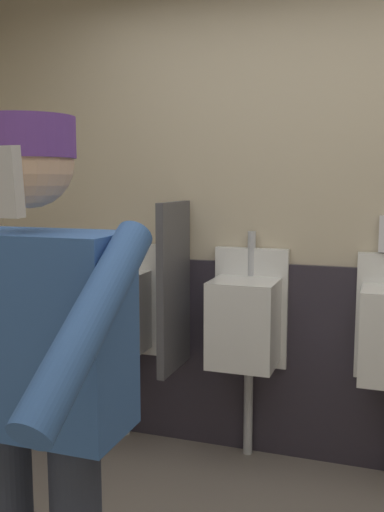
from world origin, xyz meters
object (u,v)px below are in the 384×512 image
urinal_left (117,310)px  urinal_middle (246,321)px  cell_phone (4,182)px  person (34,373)px

urinal_left → urinal_middle: same height
urinal_middle → cell_phone: 2.24m
urinal_left → urinal_middle: bearing=0.0°
urinal_left → cell_phone: size_ratio=11.27×
urinal_middle → person: (-0.19, -1.61, 0.23)m
urinal_left → cell_phone: 2.40m
person → cell_phone: bearing=-58.2°
urinal_left → person: person is taller
urinal_middle → person: size_ratio=0.74×
urinal_left → urinal_middle: (0.75, 0.00, 0.00)m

